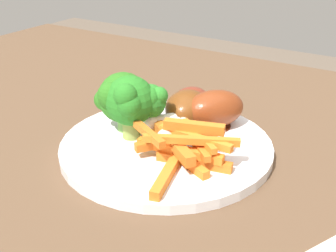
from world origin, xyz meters
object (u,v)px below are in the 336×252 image
object	(u,v)px
broccoli_floret_back	(128,100)
chicken_drumstick_far	(211,110)
chicken_drumstick_extra	(190,106)
dinner_plate	(168,145)
broccoli_floret_front	(122,97)
carrot_fries_pile	(181,146)
broccoli_floret_middle	(149,102)
dining_table	(139,203)
chicken_drumstick_near	(186,110)

from	to	relation	value
broccoli_floret_back	chicken_drumstick_far	bearing A→B (deg)	48.11
chicken_drumstick_extra	dinner_plate	bearing A→B (deg)	-83.82
dinner_plate	chicken_drumstick_extra	xyz separation A→B (m)	(-0.01, 0.07, 0.03)
broccoli_floret_back	broccoli_floret_front	bearing A→B (deg)	144.71
carrot_fries_pile	broccoli_floret_front	bearing A→B (deg)	165.02
broccoli_floret_middle	carrot_fries_pile	distance (m)	0.08
dining_table	chicken_drumstick_far	xyz separation A→B (m)	(0.07, 0.07, 0.13)
broccoli_floret_middle	chicken_drumstick_far	world-z (taller)	broccoli_floret_middle
broccoli_floret_back	carrot_fries_pile	world-z (taller)	broccoli_floret_back
broccoli_floret_middle	broccoli_floret_back	distance (m)	0.03
carrot_fries_pile	chicken_drumstick_near	bearing A→B (deg)	116.61
chicken_drumstick_near	chicken_drumstick_far	xyz separation A→B (m)	(0.03, 0.01, 0.00)
broccoli_floret_back	chicken_drumstick_far	world-z (taller)	broccoli_floret_back
broccoli_floret_front	broccoli_floret_back	bearing A→B (deg)	-35.29
broccoli_floret_front	carrot_fries_pile	world-z (taller)	broccoli_floret_front
broccoli_floret_middle	chicken_drumstick_near	distance (m)	0.06
chicken_drumstick_near	chicken_drumstick_extra	xyz separation A→B (m)	(-0.00, 0.02, -0.00)
broccoli_floret_middle	chicken_drumstick_extra	world-z (taller)	broccoli_floret_middle
dining_table	broccoli_floret_middle	size ratio (longest dim) A/B	17.88
broccoli_floret_front	chicken_drumstick_near	xyz separation A→B (m)	(0.06, 0.05, -0.02)
dinner_plate	broccoli_floret_back	size ratio (longest dim) A/B	3.25
dining_table	chicken_drumstick_near	bearing A→B (deg)	53.54
chicken_drumstick_near	broccoli_floret_front	bearing A→B (deg)	-139.59
broccoli_floret_back	chicken_drumstick_far	distance (m)	0.11
dining_table	broccoli_floret_front	size ratio (longest dim) A/B	15.56
broccoli_floret_front	broccoli_floret_back	world-z (taller)	broccoli_floret_back
broccoli_floret_front	carrot_fries_pile	distance (m)	0.11
dining_table	chicken_drumstick_extra	bearing A→B (deg)	63.24
broccoli_floret_back	carrot_fries_pile	distance (m)	0.09
broccoli_floret_back	chicken_drumstick_extra	distance (m)	0.10
dinner_plate	dining_table	bearing A→B (deg)	-174.74
dining_table	carrot_fries_pile	xyz separation A→B (m)	(0.08, -0.03, 0.12)
carrot_fries_pile	chicken_drumstick_far	size ratio (longest dim) A/B	1.13
dinner_plate	chicken_drumstick_far	size ratio (longest dim) A/B	2.02
dinner_plate	chicken_drumstick_extra	distance (m)	0.07
carrot_fries_pile	chicken_drumstick_extra	xyz separation A→B (m)	(-0.04, 0.10, 0.00)
broccoli_floret_front	chicken_drumstick_near	bearing A→B (deg)	40.41
dinner_plate	broccoli_floret_middle	world-z (taller)	broccoli_floret_middle
dining_table	dinner_plate	bearing A→B (deg)	5.26
chicken_drumstick_near	chicken_drumstick_extra	world-z (taller)	chicken_drumstick_near
broccoli_floret_middle	chicken_drumstick_extra	distance (m)	0.07
dining_table	broccoli_floret_back	bearing A→B (deg)	-101.38
broccoli_floret_front	chicken_drumstick_far	size ratio (longest dim) A/B	0.60
dinner_plate	broccoli_floret_middle	size ratio (longest dim) A/B	3.87
broccoli_floret_back	chicken_drumstick_far	size ratio (longest dim) A/B	0.62
chicken_drumstick_near	dining_table	bearing A→B (deg)	-126.46
broccoli_floret_back	chicken_drumstick_extra	xyz separation A→B (m)	(0.04, 0.08, -0.03)
broccoli_floret_back	broccoli_floret_middle	bearing A→B (deg)	46.79
broccoli_floret_front	dinner_plate	bearing A→B (deg)	2.59
dining_table	dinner_plate	world-z (taller)	dinner_plate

